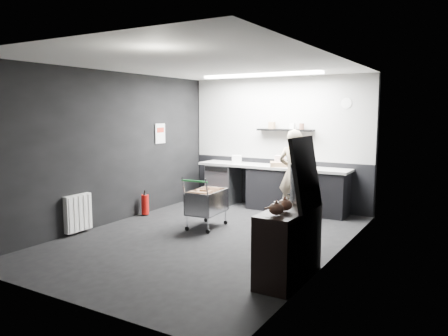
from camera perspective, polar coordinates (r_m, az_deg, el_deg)
The scene contains 22 objects.
floor at distance 7.04m, azimuth -2.13°, elevation -9.05°, with size 5.50×5.50×0.00m, color black.
ceiling at distance 6.79m, azimuth -2.24°, elevation 13.36°, with size 5.50×5.50×0.00m, color white.
wall_back at distance 9.21m, azimuth 7.14°, elevation 3.33°, with size 5.50×5.50×0.00m, color black.
wall_front at distance 4.73m, azimuth -20.54°, elevation -0.88°, with size 5.50×5.50×0.00m, color black.
wall_left at distance 8.04m, azimuth -14.26°, elevation 2.58°, with size 5.50×5.50×0.00m, color black.
wall_right at distance 5.95m, azimuth 14.24°, elevation 0.97°, with size 5.50×5.50×0.00m, color black.
kitchen_wall_panel at distance 9.17m, azimuth 7.14°, elevation 6.44°, with size 3.95×0.02×1.70m, color #AFAEAA.
dado_panel at distance 9.29m, azimuth 7.01°, elevation -1.92°, with size 3.95×0.02×1.00m, color black.
floating_shelf at distance 9.00m, azimuth 8.01°, elevation 4.94°, with size 1.20×0.22×0.04m, color black.
wall_clock at distance 8.70m, azimuth 15.72°, elevation 8.15°, with size 0.20×0.20×0.03m, color white.
poster at distance 8.98m, azimuth -8.35°, elevation 4.48°, with size 0.02×0.30×0.40m, color white.
poster_red_band at distance 8.98m, azimuth -8.33°, elevation 4.93°, with size 0.01×0.22×0.10m, color red.
radiator at distance 7.54m, azimuth -18.54°, elevation -5.58°, with size 0.10×0.50×0.60m, color white.
ceiling_strip at distance 8.40m, azimuth 4.78°, elevation 11.99°, with size 2.40×0.20×0.04m, color white.
prep_counter at distance 8.96m, azimuth 7.00°, elevation -2.53°, with size 3.20×0.61×0.90m.
person at distance 8.30m, azimuth 9.09°, elevation -0.73°, with size 0.61×0.40×1.67m, color beige.
shopping_cart at distance 7.53m, azimuth -2.29°, elevation -4.66°, with size 0.54×0.84×0.89m.
sideboard at distance 5.30m, azimuth 8.70°, elevation -8.54°, with size 0.49×1.14×1.71m.
fire_extinguisher at distance 8.57m, azimuth -10.27°, elevation -4.62°, with size 0.14×0.14×0.47m.
cardboard_box at distance 8.81m, azimuth 7.52°, elevation 0.49°, with size 0.45×0.34×0.09m, color #95734F.
pink_tub at distance 8.87m, azimuth 7.29°, elevation 0.94°, with size 0.21×0.21×0.21m, color silver.
white_container at distance 9.25m, azimuth 1.69°, elevation 1.14°, with size 0.20×0.15×0.18m, color white.
Camera 1 is at (3.66, -5.68, 1.99)m, focal length 35.00 mm.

